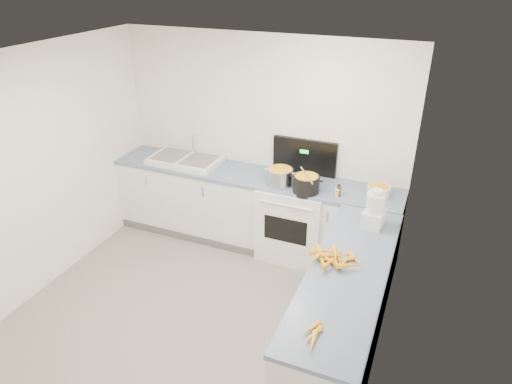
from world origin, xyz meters
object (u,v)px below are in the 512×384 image
at_px(food_processor, 375,211).
at_px(stove, 295,218).
at_px(steel_pot, 280,178).
at_px(black_pot, 306,185).
at_px(spice_jar, 337,193).
at_px(mixing_bowl, 378,191).
at_px(extract_bottle, 339,191).
at_px(sink, 185,160).

bearing_deg(food_processor, stove, 147.65).
relative_size(steel_pot, black_pot, 1.02).
xyz_separation_m(steel_pot, food_processor, (1.11, -0.49, 0.08)).
bearing_deg(spice_jar, mixing_bowl, 25.29).
bearing_deg(black_pot, extract_bottle, 4.03).
distance_m(black_pot, extract_bottle, 0.35).
bearing_deg(spice_jar, extract_bottle, 46.95).
xyz_separation_m(stove, steel_pot, (-0.15, -0.12, 0.55)).
xyz_separation_m(spice_jar, food_processor, (0.45, -0.45, 0.12)).
distance_m(spice_jar, food_processor, 0.65).
distance_m(sink, mixing_bowl, 2.36).
bearing_deg(extract_bottle, stove, 164.44).
xyz_separation_m(black_pot, extract_bottle, (0.35, 0.02, -0.02)).
bearing_deg(mixing_bowl, spice_jar, -154.71).
xyz_separation_m(sink, extract_bottle, (1.97, -0.16, 0.02)).
relative_size(steel_pot, mixing_bowl, 1.22).
distance_m(steel_pot, food_processor, 1.22).
bearing_deg(black_pot, spice_jar, 2.06).
bearing_deg(food_processor, mixing_bowl, 94.72).
bearing_deg(steel_pot, spice_jar, -3.00).
bearing_deg(spice_jar, sink, 174.97).
bearing_deg(black_pot, sink, 173.48).
relative_size(steel_pot, food_processor, 0.77).
xyz_separation_m(mixing_bowl, spice_jar, (-0.40, -0.19, -0.02)).
relative_size(sink, mixing_bowl, 3.56).
bearing_deg(stove, sink, 179.38).
bearing_deg(extract_bottle, black_pot, -175.97).
bearing_deg(mixing_bowl, extract_bottle, -155.56).
bearing_deg(sink, stove, -0.62).
bearing_deg(sink, extract_bottle, -4.64).
relative_size(stove, mixing_bowl, 5.63).
distance_m(mixing_bowl, food_processor, 0.65).
distance_m(stove, mixing_bowl, 1.05).
bearing_deg(sink, steel_pot, -6.05).
distance_m(steel_pot, spice_jar, 0.66).
relative_size(stove, black_pot, 4.74).
relative_size(sink, steel_pot, 2.93).
bearing_deg(black_pot, stove, 134.24).
height_order(steel_pot, mixing_bowl, steel_pot).
height_order(stove, extract_bottle, stove).
height_order(sink, food_processor, food_processor).
xyz_separation_m(extract_bottle, spice_jar, (-0.01, -0.01, -0.02)).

